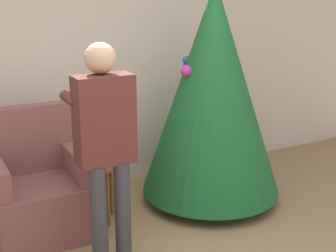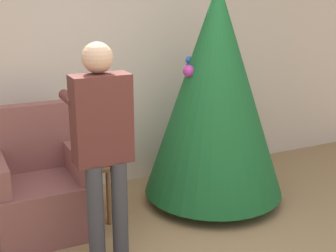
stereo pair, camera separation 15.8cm
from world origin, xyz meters
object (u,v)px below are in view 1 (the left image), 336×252
(christmas_tree, at_px, (213,90))
(side_stool, at_px, (102,175))
(person_standing, at_px, (105,138))
(armchair, at_px, (38,192))

(christmas_tree, relative_size, side_stool, 3.86)
(person_standing, bearing_deg, christmas_tree, 24.35)
(christmas_tree, bearing_deg, armchair, 175.51)
(christmas_tree, bearing_deg, person_standing, -155.65)
(armchair, distance_m, person_standing, 1.01)
(person_standing, height_order, side_stool, person_standing)
(christmas_tree, height_order, armchair, christmas_tree)
(christmas_tree, distance_m, armchair, 1.80)
(person_standing, distance_m, side_stool, 0.90)
(armchair, relative_size, side_stool, 1.96)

